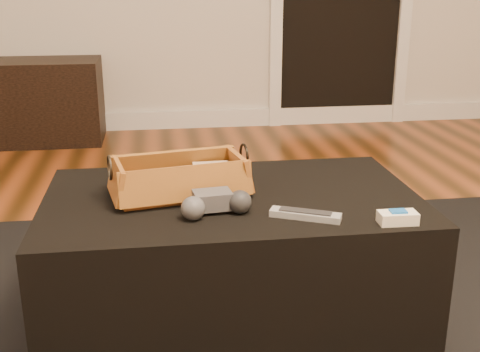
{
  "coord_description": "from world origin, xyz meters",
  "views": [
    {
      "loc": [
        0.03,
        -1.34,
        0.99
      ],
      "look_at": [
        0.24,
        0.15,
        0.49
      ],
      "focal_mm": 45.0,
      "sensor_mm": 36.0,
      "label": 1
    }
  ],
  "objects": [
    {
      "name": "baseboard",
      "position": [
        0.0,
        2.73,
        0.06
      ],
      "size": [
        5.0,
        0.04,
        0.12
      ],
      "primitive_type": "cube",
      "color": "white",
      "rests_on": "floor"
    },
    {
      "name": "area_rug",
      "position": [
        0.22,
        0.12,
        0.01
      ],
      "size": [
        2.6,
        2.0,
        0.01
      ],
      "primitive_type": "cube",
      "color": "black",
      "rests_on": "floor"
    },
    {
      "name": "ottoman",
      "position": [
        0.22,
        0.17,
        0.22
      ],
      "size": [
        1.0,
        0.6,
        0.42
      ],
      "primitive_type": "cube",
      "color": "black",
      "rests_on": "area_rug"
    },
    {
      "name": "tv_remote",
      "position": [
        0.07,
        0.17,
        0.45
      ],
      "size": [
        0.2,
        0.1,
        0.02
      ],
      "primitive_type": "cube",
      "rotation": [
        0.0,
        0.0,
        0.29
      ],
      "color": "black",
      "rests_on": "wicker_basket"
    },
    {
      "name": "cloth_bundle",
      "position": [
        0.17,
        0.24,
        0.47
      ],
      "size": [
        0.1,
        0.07,
        0.05
      ],
      "primitive_type": "cube",
      "rotation": [
        0.0,
        0.0,
        0.01
      ],
      "color": "tan",
      "rests_on": "wicker_basket"
    },
    {
      "name": "wicker_basket",
      "position": [
        0.08,
        0.19,
        0.48
      ],
      "size": [
        0.39,
        0.25,
        0.13
      ],
      "color": "#9D5723",
      "rests_on": "ottoman"
    },
    {
      "name": "game_controller",
      "position": [
        0.16,
        0.04,
        0.46
      ],
      "size": [
        0.19,
        0.12,
        0.06
      ],
      "color": "#424245",
      "rests_on": "ottoman"
    },
    {
      "name": "silver_remote",
      "position": [
        0.38,
        -0.02,
        0.44
      ],
      "size": [
        0.17,
        0.11,
        0.02
      ],
      "color": "#A3A7AB",
      "rests_on": "ottoman"
    },
    {
      "name": "cream_gadget",
      "position": [
        0.59,
        -0.08,
        0.45
      ],
      "size": [
        0.09,
        0.05,
        0.03
      ],
      "color": "white",
      "rests_on": "ottoman"
    }
  ]
}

